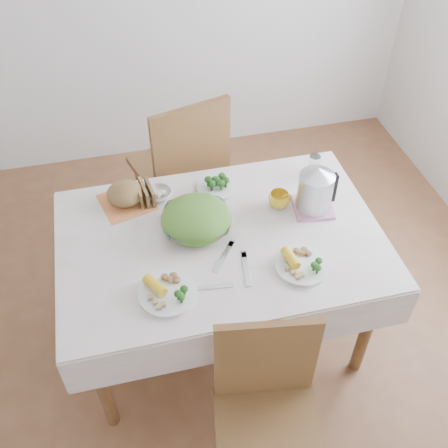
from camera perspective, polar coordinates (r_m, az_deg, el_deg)
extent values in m
plane|color=brown|center=(3.03, -0.29, -11.46)|extent=(3.60, 3.60, 0.00)
cube|color=brown|center=(2.72, -0.31, -7.05)|extent=(1.40, 0.90, 0.75)
cube|color=silver|center=(2.44, -0.35, -1.47)|extent=(1.50, 1.00, 0.01)
cube|color=brown|center=(2.24, 4.95, -21.83)|extent=(0.48, 0.48, 0.94)
cube|color=brown|center=(3.25, -4.98, 5.31)|extent=(0.59, 0.59, 1.07)
imported|color=white|center=(2.45, -3.00, 0.13)|extent=(0.34, 0.34, 0.08)
cylinder|color=white|center=(2.21, -6.14, -7.51)|extent=(0.29, 0.29, 0.02)
cylinder|color=white|center=(2.32, 8.45, -4.46)|extent=(0.28, 0.28, 0.02)
cylinder|color=beige|center=(2.68, -0.88, 4.06)|extent=(0.24, 0.24, 0.02)
cube|color=#DE8042|center=(2.65, -10.54, 2.35)|extent=(0.30, 0.30, 0.00)
ellipsoid|color=brown|center=(2.61, -10.69, 3.26)|extent=(0.21, 0.20, 0.11)
imported|color=white|center=(2.64, -7.10, 3.23)|extent=(0.13, 0.13, 0.04)
imported|color=yellow|center=(2.57, 6.00, 2.64)|extent=(0.11, 0.11, 0.08)
cylinder|color=white|center=(2.78, 9.80, 6.51)|extent=(0.07, 0.07, 0.11)
cube|color=pink|center=(2.60, 9.61, 1.84)|extent=(0.21, 0.21, 0.01)
cylinder|color=#B2B5BA|center=(2.53, 9.91, 3.72)|extent=(0.17, 0.17, 0.23)
cube|color=silver|center=(2.30, 2.41, -4.92)|extent=(0.05, 0.20, 0.00)
cube|color=silver|center=(2.34, -0.02, -3.56)|extent=(0.14, 0.17, 0.00)
cube|color=silver|center=(2.23, -1.58, -6.90)|extent=(0.20, 0.04, 0.00)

